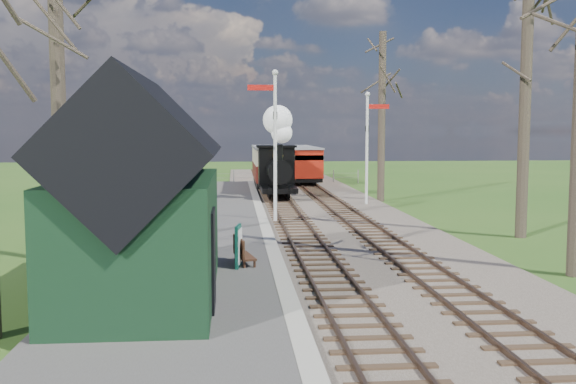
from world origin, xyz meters
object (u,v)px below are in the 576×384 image
at_px(station_shed, 143,202).
at_px(sign_board, 239,246).
at_px(person, 195,276).
at_px(coach, 271,165).
at_px(bench, 242,251).
at_px(semaphore_near, 273,135).
at_px(locomotive, 277,159).
at_px(red_carriage_b, 298,161).
at_px(semaphore_far, 368,140).
at_px(red_carriage_a, 305,164).

height_order(station_shed, sign_board, station_shed).
bearing_deg(person, coach, -10.59).
relative_size(bench, person, 0.87).
distance_m(station_shed, semaphore_near, 12.58).
bearing_deg(locomotive, station_shed, -101.57).
relative_size(semaphore_near, locomotive, 1.27).
xyz_separation_m(semaphore_near, sign_board, (-1.48, -9.07, -2.87)).
distance_m(semaphore_near, locomotive, 9.06).
bearing_deg(coach, red_carriage_b, 74.18).
bearing_deg(locomotive, semaphore_near, -94.85).
bearing_deg(station_shed, red_carriage_b, 79.20).
bearing_deg(coach, semaphore_far, -64.07).
height_order(coach, red_carriage_b, coach).
relative_size(station_shed, coach, 0.80).
relative_size(locomotive, bench, 3.73).
distance_m(locomotive, coach, 6.10).
distance_m(station_shed, bench, 4.30).
bearing_deg(person, bench, -15.74).
bearing_deg(person, station_shed, 34.49).
relative_size(red_carriage_a, red_carriage_b, 1.00).
bearing_deg(coach, bench, -95.23).
height_order(red_carriage_b, bench, red_carriage_b).
bearing_deg(locomotive, red_carriage_b, 80.28).
xyz_separation_m(station_shed, locomotive, (4.29, 20.93, -0.02)).
distance_m(station_shed, locomotive, 21.36).
distance_m(red_carriage_a, person, 32.63).
height_order(red_carriage_a, person, red_carriage_a).
distance_m(semaphore_far, sign_board, 16.66).
relative_size(locomotive, person, 3.23).
distance_m(semaphore_near, person, 13.92).
height_order(station_shed, bench, station_shed).
relative_size(semaphore_far, coach, 0.73).
bearing_deg(semaphore_far, person, -111.10).
bearing_deg(sign_board, person, -101.35).
relative_size(station_shed, bench, 4.78).
height_order(semaphore_far, coach, semaphore_far).
bearing_deg(red_carriage_a, semaphore_far, -82.03).
xyz_separation_m(station_shed, red_carriage_b, (6.90, 36.17, -0.80)).
bearing_deg(sign_board, station_shed, -124.89).
distance_m(semaphore_near, coach, 15.14).
height_order(station_shed, person, station_shed).
height_order(station_shed, semaphore_far, semaphore_far).
distance_m(station_shed, semaphore_far, 20.01).
bearing_deg(bench, semaphore_far, 66.00).
bearing_deg(station_shed, locomotive, 78.43).
relative_size(locomotive, red_carriage_b, 0.99).
xyz_separation_m(station_shed, coach, (4.30, 27.00, -0.63)).
distance_m(red_carriage_a, red_carriage_b, 5.50).
bearing_deg(station_shed, bench, 57.25).
bearing_deg(station_shed, semaphore_far, 64.28).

